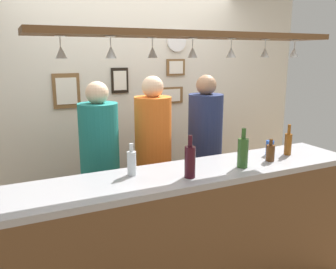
% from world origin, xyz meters
% --- Properties ---
extents(back_wall, '(4.40, 0.06, 2.60)m').
position_xyz_m(back_wall, '(0.00, 1.10, 1.30)').
color(back_wall, silver).
rests_on(back_wall, ground_plane).
extents(bar_counter, '(2.70, 0.55, 1.04)m').
position_xyz_m(bar_counter, '(0.00, -0.51, 0.70)').
color(bar_counter, '#99999E').
rests_on(bar_counter, ground_plane).
extents(overhead_glass_rack, '(2.20, 0.36, 0.04)m').
position_xyz_m(overhead_glass_rack, '(0.00, -0.30, 2.00)').
color(overhead_glass_rack, brown).
extents(hanging_wineglass_far_left, '(0.07, 0.07, 0.13)m').
position_xyz_m(hanging_wineglass_far_left, '(-0.88, -0.27, 1.89)').
color(hanging_wineglass_far_left, silver).
rests_on(hanging_wineglass_far_left, overhead_glass_rack).
extents(hanging_wineglass_left, '(0.07, 0.07, 0.13)m').
position_xyz_m(hanging_wineglass_left, '(-0.60, -0.36, 1.89)').
color(hanging_wineglass_left, silver).
rests_on(hanging_wineglass_left, overhead_glass_rack).
extents(hanging_wineglass_center_left, '(0.07, 0.07, 0.13)m').
position_xyz_m(hanging_wineglass_center_left, '(-0.28, -0.25, 1.89)').
color(hanging_wineglass_center_left, silver).
rests_on(hanging_wineglass_center_left, overhead_glass_rack).
extents(hanging_wineglass_center, '(0.07, 0.07, 0.13)m').
position_xyz_m(hanging_wineglass_center, '(-0.02, -0.33, 1.89)').
color(hanging_wineglass_center, silver).
rests_on(hanging_wineglass_center, overhead_glass_rack).
extents(hanging_wineglass_center_right, '(0.07, 0.07, 0.13)m').
position_xyz_m(hanging_wineglass_center_right, '(0.27, -0.37, 1.89)').
color(hanging_wineglass_center_right, silver).
rests_on(hanging_wineglass_center_right, overhead_glass_rack).
extents(hanging_wineglass_right, '(0.07, 0.07, 0.13)m').
position_xyz_m(hanging_wineglass_right, '(0.60, -0.34, 1.89)').
color(hanging_wineglass_right, silver).
rests_on(hanging_wineglass_right, overhead_glass_rack).
extents(hanging_wineglass_far_right, '(0.07, 0.07, 0.13)m').
position_xyz_m(hanging_wineglass_far_right, '(0.86, -0.37, 1.89)').
color(hanging_wineglass_far_right, silver).
rests_on(hanging_wineglass_far_right, overhead_glass_rack).
extents(person_left_teal_shirt, '(0.34, 0.34, 1.65)m').
position_xyz_m(person_left_teal_shirt, '(-0.50, 0.43, 0.99)').
color(person_left_teal_shirt, '#2D334C').
rests_on(person_left_teal_shirt, ground_plane).
extents(person_middle_orange_shirt, '(0.34, 0.34, 1.68)m').
position_xyz_m(person_middle_orange_shirt, '(0.01, 0.43, 1.01)').
color(person_middle_orange_shirt, '#2D334C').
rests_on(person_middle_orange_shirt, ground_plane).
extents(person_right_navy_shirt, '(0.34, 0.34, 1.68)m').
position_xyz_m(person_right_navy_shirt, '(0.57, 0.43, 1.01)').
color(person_right_navy_shirt, '#2D334C').
rests_on(person_right_navy_shirt, ground_plane).
extents(bottle_soda_clear, '(0.06, 0.06, 0.23)m').
position_xyz_m(bottle_soda_clear, '(-0.45, -0.25, 1.13)').
color(bottle_soda_clear, silver).
rests_on(bottle_soda_clear, bar_counter).
extents(bottle_beer_amber_tall, '(0.06, 0.06, 0.26)m').
position_xyz_m(bottle_beer_amber_tall, '(0.92, -0.33, 1.14)').
color(bottle_beer_amber_tall, brown).
rests_on(bottle_beer_amber_tall, bar_counter).
extents(bottle_beer_brown_stubby, '(0.07, 0.07, 0.18)m').
position_xyz_m(bottle_beer_brown_stubby, '(0.66, -0.41, 1.11)').
color(bottle_beer_brown_stubby, '#512D14').
rests_on(bottle_beer_brown_stubby, bar_counter).
extents(bottle_champagne_green, '(0.08, 0.08, 0.30)m').
position_xyz_m(bottle_champagne_green, '(0.36, -0.44, 1.16)').
color(bottle_champagne_green, '#2D5623').
rests_on(bottle_champagne_green, bar_counter).
extents(bottle_wine_dark_red, '(0.08, 0.08, 0.30)m').
position_xyz_m(bottle_wine_dark_red, '(-0.10, -0.46, 1.16)').
color(bottle_wine_dark_red, '#380F19').
rests_on(bottle_wine_dark_red, bar_counter).
extents(drink_can, '(0.07, 0.07, 0.12)m').
position_xyz_m(drink_can, '(0.78, -0.27, 1.10)').
color(drink_can, '#1E4CB2').
rests_on(drink_can, bar_counter).
extents(picture_frame_upper_small, '(0.22, 0.02, 0.18)m').
position_xyz_m(picture_frame_upper_small, '(0.55, 1.06, 1.73)').
color(picture_frame_upper_small, brown).
rests_on(picture_frame_upper_small, back_wall).
extents(picture_frame_lower_pair, '(0.30, 0.02, 0.18)m').
position_xyz_m(picture_frame_lower_pair, '(0.49, 1.06, 1.42)').
color(picture_frame_lower_pair, brown).
rests_on(picture_frame_lower_pair, back_wall).
extents(picture_frame_caricature, '(0.26, 0.02, 0.34)m').
position_xyz_m(picture_frame_caricature, '(-0.65, 1.06, 1.52)').
color(picture_frame_caricature, brown).
rests_on(picture_frame_caricature, back_wall).
extents(picture_frame_crest, '(0.18, 0.02, 0.26)m').
position_xyz_m(picture_frame_crest, '(-0.10, 1.06, 1.60)').
color(picture_frame_crest, black).
rests_on(picture_frame_crest, back_wall).
extents(wall_clock, '(0.22, 0.03, 0.22)m').
position_xyz_m(wall_clock, '(0.56, 1.05, 2.00)').
color(wall_clock, white).
rests_on(wall_clock, back_wall).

